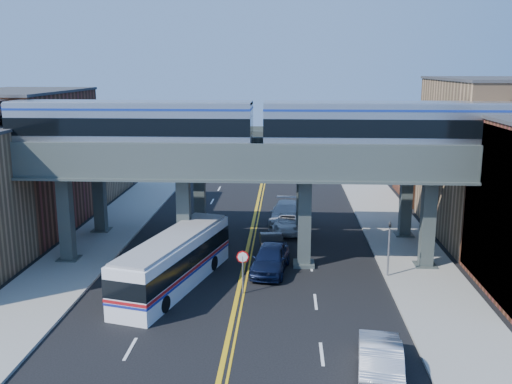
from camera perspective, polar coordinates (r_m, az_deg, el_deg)
ground at (r=31.25m, az=-2.31°, el=-12.20°), size 120.00×120.00×0.00m
sidewalk_west at (r=42.84m, az=-16.59°, el=-5.67°), size 5.00×70.00×0.16m
sidewalk_east at (r=41.34m, az=15.22°, el=-6.25°), size 5.00×70.00×0.16m
building_west_b at (r=49.68m, az=-22.32°, el=2.81°), size 8.00×14.00×11.00m
building_west_c at (r=61.75m, az=-17.12°, el=3.51°), size 8.00×10.00×8.00m
building_east_b at (r=47.51m, az=22.43°, el=3.01°), size 8.00×14.00×12.00m
building_east_c at (r=60.01m, az=18.30°, el=3.66°), size 8.00×10.00×9.00m
mural_panel at (r=35.35m, az=22.50°, el=-2.06°), size 0.10×9.50×9.50m
elevated_viaduct_near at (r=36.96m, az=-1.24°, el=2.23°), size 52.00×3.60×7.40m
elevated_viaduct_far at (r=43.85m, az=-0.56°, el=3.86°), size 52.00×3.60×7.40m
transit_train at (r=37.80m, az=-12.33°, el=6.52°), size 48.15×3.02×3.52m
stop_sign at (r=33.33m, az=-1.33°, el=-7.31°), size 0.76×0.09×2.63m
traffic_signal at (r=36.49m, az=13.17°, el=-4.98°), size 0.15×0.18×4.10m
transit_bus at (r=34.89m, az=-8.16°, el=-6.92°), size 5.48×11.83×2.98m
car_lane_a at (r=37.05m, az=1.45°, el=-6.66°), size 2.78×5.49×1.79m
car_lane_b at (r=40.18m, az=1.58°, el=-5.37°), size 2.00×4.57×1.46m
car_lane_c at (r=46.09m, az=3.17°, el=-3.08°), size 2.42×5.02×1.38m
car_lane_d at (r=47.98m, az=3.05°, el=-2.18°), size 3.04×6.47×1.83m
car_parked_curb at (r=25.90m, az=12.30°, el=-15.91°), size 2.41×5.34×1.70m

